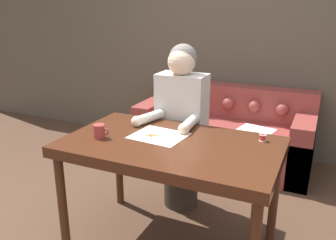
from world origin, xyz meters
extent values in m
cube|color=brown|center=(0.00, 2.01, 1.30)|extent=(8.00, 0.06, 2.60)
cube|color=#472314|center=(0.11, 0.08, 0.74)|extent=(1.37, 0.81, 0.07)
cylinder|color=#472314|center=(-0.52, -0.26, 0.35)|extent=(0.06, 0.06, 0.71)
cylinder|color=#472314|center=(-0.52, 0.43, 0.35)|extent=(0.06, 0.06, 0.71)
cylinder|color=#472314|center=(0.73, 0.43, 0.35)|extent=(0.06, 0.06, 0.71)
cube|color=brown|center=(0.03, 1.58, 0.22)|extent=(1.77, 0.76, 0.44)
cube|color=brown|center=(0.03, 1.85, 0.61)|extent=(1.77, 0.22, 0.35)
cube|color=brown|center=(-0.75, 1.58, 0.30)|extent=(0.20, 0.76, 0.60)
cube|color=brown|center=(0.82, 1.58, 0.30)|extent=(0.20, 0.76, 0.60)
sphere|color=brown|center=(-0.51, 1.72, 0.61)|extent=(0.13, 0.13, 0.13)
sphere|color=brown|center=(-0.24, 1.72, 0.61)|extent=(0.13, 0.13, 0.13)
sphere|color=brown|center=(0.03, 1.72, 0.61)|extent=(0.13, 0.13, 0.13)
sphere|color=brown|center=(0.31, 1.72, 0.61)|extent=(0.13, 0.13, 0.13)
sphere|color=brown|center=(0.58, 1.72, 0.61)|extent=(0.13, 0.13, 0.13)
cube|color=white|center=(0.39, 1.48, 0.44)|extent=(0.38, 0.34, 0.00)
cylinder|color=#33281E|center=(-0.04, 0.62, 0.25)|extent=(0.28, 0.28, 0.50)
cube|color=beige|center=(-0.04, 0.62, 0.80)|extent=(0.38, 0.22, 0.61)
sphere|color=beige|center=(-0.04, 0.60, 1.20)|extent=(0.21, 0.21, 0.21)
sphere|color=slate|center=(-0.04, 0.63, 1.22)|extent=(0.21, 0.21, 0.21)
cylinder|color=beige|center=(-0.20, 0.38, 0.81)|extent=(0.14, 0.27, 0.07)
sphere|color=beige|center=(-0.24, 0.26, 0.81)|extent=(0.08, 0.08, 0.08)
cylinder|color=beige|center=(0.12, 0.38, 0.81)|extent=(0.09, 0.26, 0.07)
sphere|color=beige|center=(0.13, 0.25, 0.81)|extent=(0.08, 0.08, 0.08)
cube|color=beige|center=(-0.01, 0.14, 0.78)|extent=(0.37, 0.33, 0.00)
cube|color=silver|center=(0.04, 0.20, 0.78)|extent=(0.09, 0.09, 0.00)
cube|color=#D1511E|center=(-0.03, 0.13, 0.78)|extent=(0.06, 0.06, 0.00)
torus|color=#D1511E|center=(-0.06, 0.10, 0.78)|extent=(0.04, 0.04, 0.01)
cube|color=silver|center=(0.05, 0.18, 0.78)|extent=(0.11, 0.06, 0.00)
cube|color=#D1511E|center=(-0.04, 0.14, 0.78)|extent=(0.07, 0.04, 0.00)
torus|color=#D1511E|center=(-0.08, 0.13, 0.78)|extent=(0.04, 0.04, 0.01)
cylinder|color=silver|center=(-0.01, 0.16, 0.78)|extent=(0.01, 0.01, 0.01)
cylinder|color=#9E3833|center=(-0.35, -0.05, 0.82)|extent=(0.08, 0.08, 0.09)
torus|color=#9E3833|center=(-0.30, -0.05, 0.82)|extent=(0.05, 0.01, 0.05)
cylinder|color=red|center=(0.63, 0.34, 0.80)|extent=(0.03, 0.03, 0.04)
cylinder|color=beige|center=(0.63, 0.34, 0.82)|extent=(0.04, 0.04, 0.00)
cylinder|color=beige|center=(0.63, 0.34, 0.78)|extent=(0.04, 0.04, 0.00)
camera|label=1|loc=(0.96, -1.83, 1.60)|focal=38.00mm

